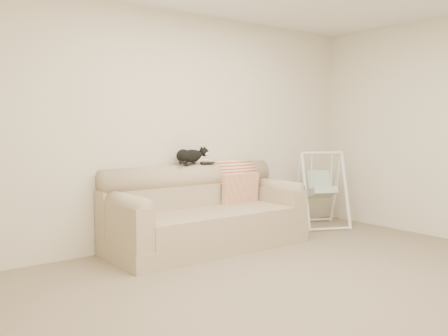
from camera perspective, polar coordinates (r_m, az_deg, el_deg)
name	(u,v)px	position (r m, az deg, el deg)	size (l,w,h in m)	color
ground_plane	(315,283)	(4.42, 10.33, -12.82)	(5.00, 5.00, 0.00)	#72634C
room_shell	(318,103)	(4.22, 10.65, 7.36)	(5.04, 4.04, 2.60)	beige
sofa	(203,215)	(5.50, -2.37, -5.44)	(2.20, 0.93, 0.90)	tan
remote_a	(189,164)	(5.60, -3.97, 0.50)	(0.18, 0.12, 0.03)	black
remote_b	(207,163)	(5.72, -1.91, 0.58)	(0.17, 0.05, 0.02)	black
tuxedo_cat	(192,156)	(5.63, -3.73, 1.39)	(0.49, 0.27, 0.20)	black
throw_blanket	(233,176)	(5.99, 1.05, -0.97)	(0.51, 0.38, 0.58)	#BC4128
baby_swing	(321,189)	(6.73, 11.02, -2.35)	(0.82, 0.84, 1.00)	white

